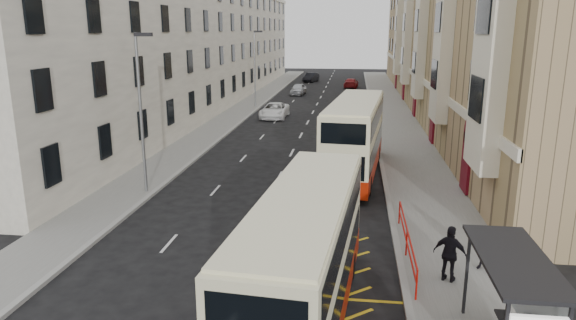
# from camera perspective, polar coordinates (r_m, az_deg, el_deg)

# --- Properties ---
(pavement_right) EXTENTS (4.00, 120.00, 0.15)m
(pavement_right) POSITION_cam_1_polar(r_m,az_deg,el_deg) (43.21, 12.34, 3.04)
(pavement_right) COLOR slate
(pavement_right) RESTS_ON ground
(pavement_left) EXTENTS (3.00, 120.00, 0.15)m
(pavement_left) POSITION_cam_1_polar(r_m,az_deg,el_deg) (44.59, -7.94, 3.58)
(pavement_left) COLOR slate
(pavement_left) RESTS_ON ground
(kerb_right) EXTENTS (0.25, 120.00, 0.15)m
(kerb_right) POSITION_cam_1_polar(r_m,az_deg,el_deg) (43.08, 9.69, 3.14)
(kerb_right) COLOR gray
(kerb_right) RESTS_ON ground
(kerb_left) EXTENTS (0.25, 120.00, 0.15)m
(kerb_left) POSITION_cam_1_polar(r_m,az_deg,el_deg) (44.22, -6.06, 3.55)
(kerb_left) COLOR gray
(kerb_left) RESTS_ON ground
(road_markings) EXTENTS (10.00, 110.00, 0.01)m
(road_markings) POSITION_cam_1_polar(r_m,az_deg,el_deg) (57.99, 3.19, 6.11)
(road_markings) COLOR silver
(road_markings) RESTS_ON ground
(terrace_right) EXTENTS (10.75, 79.00, 15.25)m
(terrace_right) POSITION_cam_1_polar(r_m,az_deg,el_deg) (58.62, 18.38, 12.88)
(terrace_right) COLOR tan
(terrace_right) RESTS_ON ground
(terrace_left) EXTENTS (9.18, 79.00, 13.25)m
(terrace_left) POSITION_cam_1_polar(r_m,az_deg,el_deg) (60.39, -9.81, 12.46)
(terrace_left) COLOR white
(terrace_left) RESTS_ON ground
(bus_shelter) EXTENTS (1.65, 4.25, 2.70)m
(bus_shelter) POSITION_cam_1_polar(r_m,az_deg,el_deg) (14.00, 24.59, -13.19)
(bus_shelter) COLOR black
(bus_shelter) RESTS_ON pavement_right
(guard_railing) EXTENTS (0.06, 6.56, 1.01)m
(guard_railing) POSITION_cam_1_polar(r_m,az_deg,el_deg) (19.59, 13.08, -8.39)
(guard_railing) COLOR #C30E05
(guard_railing) RESTS_ON pavement_right
(street_lamp_near) EXTENTS (0.93, 0.18, 8.00)m
(street_lamp_near) POSITION_cam_1_polar(r_m,az_deg,el_deg) (26.68, -16.00, 5.90)
(street_lamp_near) COLOR gray
(street_lamp_near) RESTS_ON pavement_left
(street_lamp_far) EXTENTS (0.93, 0.18, 8.00)m
(street_lamp_far) POSITION_cam_1_polar(r_m,az_deg,el_deg) (55.37, -3.65, 10.53)
(street_lamp_far) COLOR gray
(street_lamp_far) RESTS_ON pavement_left
(double_decker_front) EXTENTS (3.13, 10.19, 4.00)m
(double_decker_front) POSITION_cam_1_polar(r_m,az_deg,el_deg) (14.58, 1.88, -11.11)
(double_decker_front) COLOR beige
(double_decker_front) RESTS_ON ground
(double_decker_rear) EXTENTS (3.65, 11.25, 4.41)m
(double_decker_rear) POSITION_cam_1_polar(r_m,az_deg,el_deg) (29.74, 7.43, 2.47)
(double_decker_rear) COLOR beige
(double_decker_rear) RESTS_ON ground
(pedestrian_mid) EXTENTS (0.85, 0.72, 1.56)m
(pedestrian_mid) POSITION_cam_1_polar(r_m,az_deg,el_deg) (19.27, 21.51, -9.22)
(pedestrian_mid) COLOR black
(pedestrian_mid) RESTS_ON pavement_right
(pedestrian_far) EXTENTS (1.22, 0.93, 1.93)m
(pedestrian_far) POSITION_cam_1_polar(r_m,az_deg,el_deg) (17.99, 17.58, -9.92)
(pedestrian_far) COLOR black
(pedestrian_far) RESTS_ON pavement_right
(white_van) EXTENTS (2.45, 5.18, 1.43)m
(white_van) POSITION_cam_1_polar(r_m,az_deg,el_deg) (49.47, -1.51, 5.53)
(white_van) COLOR white
(white_van) RESTS_ON ground
(car_silver) EXTENTS (1.97, 4.33, 1.44)m
(car_silver) POSITION_cam_1_polar(r_m,az_deg,el_deg) (67.20, 1.14, 7.87)
(car_silver) COLOR #B8BBC1
(car_silver) RESTS_ON ground
(car_dark) EXTENTS (2.48, 4.65, 1.46)m
(car_dark) POSITION_cam_1_polar(r_m,az_deg,el_deg) (83.95, 2.58, 9.17)
(car_dark) COLOR black
(car_dark) RESTS_ON ground
(car_red) EXTENTS (2.20, 4.74, 1.34)m
(car_red) POSITION_cam_1_polar(r_m,az_deg,el_deg) (76.00, 7.03, 8.49)
(car_red) COLOR maroon
(car_red) RESTS_ON ground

